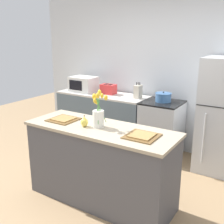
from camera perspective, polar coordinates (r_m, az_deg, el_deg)
ground_plane at (r=3.63m, az=-2.22°, el=-17.29°), size 10.00×10.00×0.00m
back_wall at (r=4.85m, az=11.26°, el=8.09°), size 5.20×0.08×2.70m
kitchen_island at (r=3.39m, az=-2.30°, el=-10.60°), size 1.80×0.66×0.94m
back_counter at (r=5.18m, az=-1.89°, el=-1.22°), size 1.68×0.60×0.92m
stove_range at (r=4.66m, az=10.00°, el=-3.46°), size 0.60×0.61×0.92m
flower_vase at (r=3.17m, az=-2.78°, el=-0.59°), size 0.15×0.17×0.42m
pear_figurine at (r=3.23m, az=-5.64°, el=-2.03°), size 0.09×0.09×0.14m
plate_setting_left at (r=3.51m, az=-9.83°, el=-1.45°), size 0.33×0.33×0.02m
plate_setting_right at (r=2.93m, az=6.09°, el=-4.84°), size 0.33×0.33×0.02m
toaster at (r=5.04m, az=-0.76°, el=4.68°), size 0.28×0.18×0.17m
cooking_pot at (r=4.54m, az=10.38°, el=2.96°), size 0.26×0.26×0.16m
microwave at (r=5.29m, az=-5.80°, el=5.68°), size 0.48×0.37×0.27m
knife_block at (r=4.71m, az=5.31°, el=4.13°), size 0.10×0.14×0.27m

